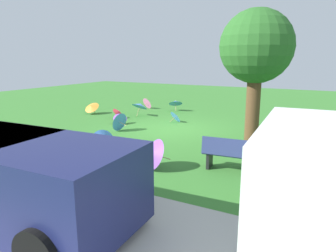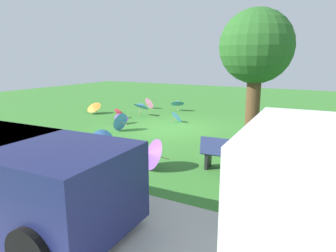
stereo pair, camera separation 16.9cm
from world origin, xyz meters
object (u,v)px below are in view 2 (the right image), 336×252
at_px(parasol_blue_1, 177,116).
at_px(parasol_blue_5, 142,105).
at_px(parasol_blue_2, 178,102).
at_px(parasol_purple_3, 150,154).
at_px(parasol_purple_0, 121,118).
at_px(parasol_red_0, 120,112).
at_px(parasol_pink_0, 150,103).
at_px(shade_tree, 256,49).
at_px(parasol_blue_0, 120,121).
at_px(parasol_blue_4, 313,149).
at_px(parasol_teal_0, 294,119).
at_px(parasol_orange_1, 94,107).
at_px(van_dark, 4,170).
at_px(parasol_blue_3, 103,142).
at_px(park_bench, 232,155).

relative_size(parasol_blue_1, parasol_blue_5, 0.81).
relative_size(parasol_blue_2, parasol_purple_3, 1.03).
bearing_deg(parasol_purple_0, parasol_purple_3, 134.98).
bearing_deg(parasol_blue_2, parasol_red_0, 66.89).
bearing_deg(parasol_pink_0, parasol_red_0, 96.58).
distance_m(shade_tree, parasol_blue_5, 7.75).
distance_m(shade_tree, parasol_blue_1, 5.83).
bearing_deg(parasol_blue_1, parasol_blue_0, 64.05).
xyz_separation_m(shade_tree, parasol_blue_4, (-1.83, 0.92, -2.56)).
xyz_separation_m(parasol_teal_0, parasol_orange_1, (9.83, 0.47, -0.21)).
height_order(parasol_pink_0, parasol_purple_0, parasol_pink_0).
distance_m(parasol_blue_0, parasol_blue_2, 5.38).
height_order(parasol_red_0, parasol_blue_4, parasol_blue_4).
bearing_deg(parasol_orange_1, parasol_blue_5, -163.45).
height_order(parasol_blue_0, parasol_blue_4, parasol_blue_4).
xyz_separation_m(parasol_red_0, parasol_pink_0, (0.38, -3.31, 0.01)).
bearing_deg(parasol_blue_4, van_dark, 48.41).
xyz_separation_m(van_dark, parasol_blue_2, (2.65, -11.93, -0.43)).
xyz_separation_m(parasol_red_0, parasol_purple_0, (-0.87, 1.03, -0.03)).
height_order(parasol_pink_0, parasol_blue_3, parasol_blue_3).
height_order(park_bench, parasol_blue_0, park_bench).
xyz_separation_m(park_bench, parasol_blue_5, (6.45, -5.46, 0.08)).
bearing_deg(parasol_blue_0, parasol_blue_4, 170.30).
height_order(parasol_purple_3, parasol_blue_5, parasol_purple_3).
bearing_deg(parasol_teal_0, park_bench, 80.91).
relative_size(parasol_blue_2, parasol_red_0, 1.55).
bearing_deg(parasol_blue_4, parasol_red_0, -20.45).
bearing_deg(parasol_orange_1, parasol_pink_0, -119.04).
bearing_deg(parasol_teal_0, parasol_purple_3, 65.25).
xyz_separation_m(shade_tree, parasol_orange_1, (8.98, -2.71, -2.77)).
relative_size(parasol_red_0, parasol_purple_0, 0.81).
bearing_deg(parasol_blue_0, parasol_blue_3, 118.88).
relative_size(parasol_blue_1, parasol_orange_1, 0.97).
height_order(park_bench, parasol_blue_2, park_bench).
height_order(parasol_purple_0, parasol_purple_3, parasol_purple_3).
xyz_separation_m(van_dark, parasol_purple_0, (3.20, -7.56, -0.62)).
bearing_deg(parasol_blue_2, parasol_teal_0, 158.42).
bearing_deg(parasol_blue_0, parasol_blue_2, -88.62).
distance_m(parasol_blue_3, parasol_blue_5, 6.42).
height_order(parasol_blue_4, parasol_blue_5, parasol_blue_4).
xyz_separation_m(parasol_teal_0, parasol_blue_4, (-0.99, 4.09, 0.00)).
xyz_separation_m(van_dark, parasol_blue_1, (1.24, -9.19, -0.64)).
height_order(van_dark, parasol_blue_3, van_dark).
height_order(parasol_orange_1, parasol_blue_5, parasol_blue_5).
bearing_deg(parasol_blue_1, shade_tree, 144.34).
bearing_deg(shade_tree, van_dark, 65.16).
bearing_deg(parasol_red_0, parasol_blue_2, -113.11).
height_order(van_dark, parasol_blue_4, van_dark).
bearing_deg(parasol_blue_0, parasol_blue_5, -71.92).
height_order(parasol_blue_1, parasol_purple_0, parasol_blue_1).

